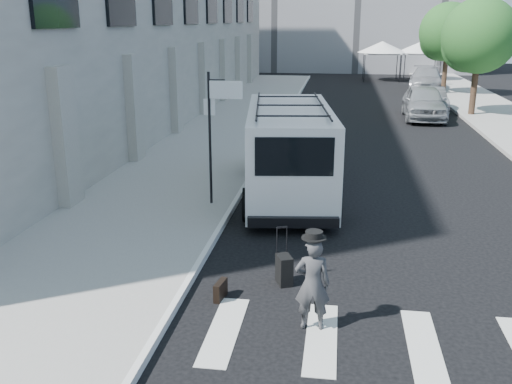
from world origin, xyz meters
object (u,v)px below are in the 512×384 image
(parked_car_b, at_px, (431,99))
(suitcase, at_px, (284,269))
(parked_car_a, at_px, (424,102))
(businessman, at_px, (312,284))
(briefcase, at_px, (220,290))
(parked_car_c, at_px, (426,79))
(cargo_van, at_px, (289,150))

(parked_car_b, bearing_deg, suitcase, -104.70)
(suitcase, distance_m, parked_car_a, 20.75)
(businessman, height_order, briefcase, businessman)
(briefcase, bearing_deg, parked_car_a, 82.36)
(suitcase, bearing_deg, businessman, -91.65)
(parked_car_b, xyz_separation_m, parked_car_c, (1.07, 10.02, 0.15))
(parked_car_a, bearing_deg, cargo_van, -109.98)
(businessman, distance_m, parked_car_c, 34.87)
(suitcase, xyz_separation_m, parked_car_c, (6.99, 32.69, 0.52))
(businessman, distance_m, suitcase, 1.77)
(cargo_van, relative_size, parked_car_b, 1.76)
(businessman, relative_size, parked_car_a, 0.32)
(businessman, relative_size, parked_car_b, 0.39)
(businessman, height_order, parked_car_c, parked_car_c)
(briefcase, xyz_separation_m, parked_car_b, (7.02, 23.47, 0.50))
(businessman, relative_size, briefcase, 3.63)
(businessman, xyz_separation_m, parked_car_c, (6.38, 34.28, 0.02))
(briefcase, bearing_deg, businessman, -15.80)
(parked_car_a, height_order, parked_car_b, parked_car_a)
(briefcase, distance_m, cargo_van, 6.78)
(parked_car_c, bearing_deg, parked_car_a, -90.49)
(businessman, bearing_deg, parked_car_a, -105.97)
(parked_car_a, bearing_deg, parked_car_c, 83.57)
(cargo_van, distance_m, parked_car_a, 15.32)
(suitcase, distance_m, parked_car_b, 23.44)
(briefcase, height_order, cargo_van, cargo_van)
(businessman, height_order, parked_car_a, parked_car_a)
(businessman, relative_size, suitcase, 1.43)
(suitcase, bearing_deg, parked_car_a, 52.71)
(businessman, bearing_deg, parked_car_c, -104.57)
(suitcase, bearing_deg, parked_car_c, 55.13)
(suitcase, height_order, parked_car_a, parked_car_a)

